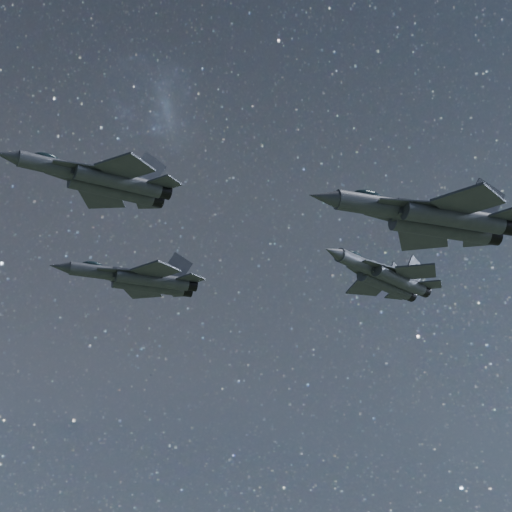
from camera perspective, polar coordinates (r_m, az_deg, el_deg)
jet_lead at (r=75.63m, az=-10.28°, el=5.03°), size 16.17×11.18×4.06m
jet_left at (r=91.68m, az=-7.83°, el=-1.53°), size 16.30×10.98×4.11m
jet_right at (r=75.81m, az=11.58°, el=2.56°), size 19.78×13.25×5.00m
jet_slot at (r=95.26m, az=8.56°, el=-1.36°), size 17.39×12.10×4.37m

